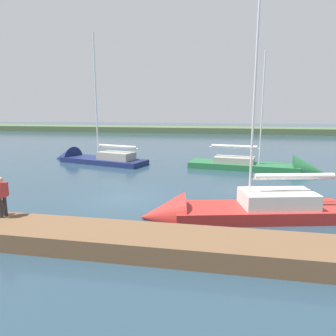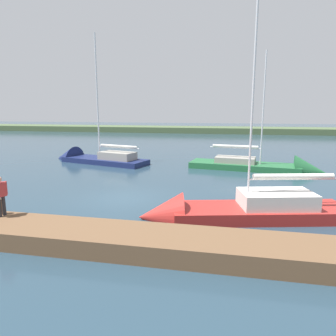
{
  "view_description": "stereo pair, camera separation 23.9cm",
  "coord_description": "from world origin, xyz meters",
  "px_view_note": "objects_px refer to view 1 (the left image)",
  "views": [
    {
      "loc": [
        -5.39,
        15.73,
        4.92
      ],
      "look_at": [
        -1.77,
        -3.57,
        1.16
      ],
      "focal_mm": 32.65,
      "sensor_mm": 36.0,
      "label": 1
    },
    {
      "loc": [
        -5.62,
        15.69,
        4.92
      ],
      "look_at": [
        -1.77,
        -3.57,
        1.16
      ],
      "focal_mm": 32.65,
      "sensor_mm": 36.0,
      "label": 2
    }
  ],
  "objects_px": {
    "sailboat_behind_pier": "(231,213)",
    "person_on_dock": "(2,194)",
    "sailboat_mid_channel": "(268,169)",
    "mooring_post_near": "(3,207)",
    "sailboat_far_left": "(88,160)"
  },
  "relations": [
    {
      "from": "sailboat_far_left",
      "to": "mooring_post_near",
      "type": "bearing_deg",
      "value": 119.73
    },
    {
      "from": "sailboat_behind_pier",
      "to": "sailboat_mid_channel",
      "type": "xyz_separation_m",
      "value": [
        -3.16,
        -12.13,
        -0.13
      ]
    },
    {
      "from": "sailboat_behind_pier",
      "to": "person_on_dock",
      "type": "bearing_deg",
      "value": 7.68
    },
    {
      "from": "sailboat_behind_pier",
      "to": "person_on_dock",
      "type": "height_order",
      "value": "sailboat_behind_pier"
    },
    {
      "from": "sailboat_behind_pier",
      "to": "sailboat_far_left",
      "type": "xyz_separation_m",
      "value": [
        13.3,
        -13.33,
        -0.09
      ]
    },
    {
      "from": "mooring_post_near",
      "to": "sailboat_mid_channel",
      "type": "relative_size",
      "value": 0.06
    },
    {
      "from": "sailboat_behind_pier",
      "to": "mooring_post_near",
      "type": "bearing_deg",
      "value": 5.99
    },
    {
      "from": "sailboat_far_left",
      "to": "person_on_dock",
      "type": "bearing_deg",
      "value": 120.16
    },
    {
      "from": "sailboat_behind_pier",
      "to": "sailboat_far_left",
      "type": "relative_size",
      "value": 0.96
    },
    {
      "from": "sailboat_mid_channel",
      "to": "sailboat_far_left",
      "type": "relative_size",
      "value": 0.86
    },
    {
      "from": "sailboat_mid_channel",
      "to": "person_on_dock",
      "type": "distance_m",
      "value": 19.82
    },
    {
      "from": "mooring_post_near",
      "to": "sailboat_far_left",
      "type": "xyz_separation_m",
      "value": [
        4.06,
        -16.51,
        -0.84
      ]
    },
    {
      "from": "mooring_post_near",
      "to": "sailboat_far_left",
      "type": "height_order",
      "value": "sailboat_far_left"
    },
    {
      "from": "sailboat_mid_channel",
      "to": "sailboat_far_left",
      "type": "height_order",
      "value": "sailboat_far_left"
    },
    {
      "from": "sailboat_behind_pier",
      "to": "person_on_dock",
      "type": "distance_m",
      "value": 9.77
    }
  ]
}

